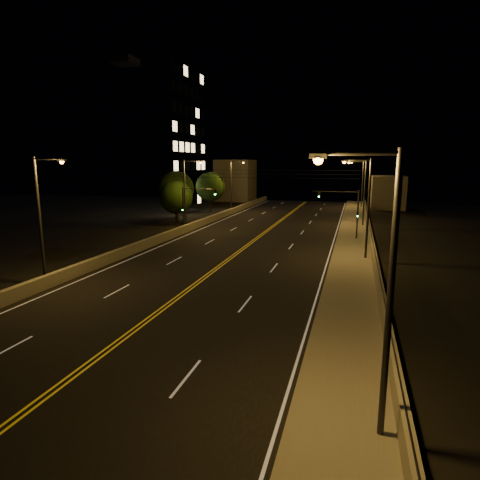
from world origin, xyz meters
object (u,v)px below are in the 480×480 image
(streetlight_0, at_px, (381,281))
(tree_2, at_px, (210,187))
(streetlight_2, at_px, (362,189))
(traffic_signal_right, at_px, (348,208))
(streetlight_1, at_px, (365,203))
(traffic_signal_left, at_px, (191,204))
(tree_1, at_px, (176,189))
(tree_0, at_px, (176,197))
(streetlight_4, at_px, (43,213))
(streetlight_6, at_px, (233,183))
(streetlight_3, at_px, (361,181))
(building_tower, at_px, (128,139))
(streetlight_5, at_px, (187,190))

(streetlight_0, height_order, tree_2, streetlight_0)
(streetlight_2, xyz_separation_m, traffic_signal_right, (-1.57, -10.43, -1.57))
(streetlight_1, relative_size, streetlight_2, 1.00)
(tree_2, bearing_deg, streetlight_0, -65.11)
(streetlight_2, bearing_deg, streetlight_1, -90.00)
(traffic_signal_left, distance_m, tree_1, 13.05)
(streetlight_0, height_order, traffic_signal_right, streetlight_0)
(traffic_signal_right, xyz_separation_m, tree_0, (-22.99, 4.94, 0.30))
(streetlight_2, xyz_separation_m, streetlight_4, (-21.43, -33.57, 0.00))
(tree_1, relative_size, tree_2, 1.05)
(streetlight_0, xyz_separation_m, streetlight_1, (0.00, 24.38, 0.00))
(streetlight_6, distance_m, tree_1, 11.87)
(streetlight_0, bearing_deg, streetlight_2, 90.00)
(streetlight_2, xyz_separation_m, tree_2, (-25.59, 10.89, -0.75))
(streetlight_1, distance_m, tree_2, 40.01)
(streetlight_2, xyz_separation_m, streetlight_3, (0.00, 24.12, 0.00))
(streetlight_0, bearing_deg, building_tower, 127.06)
(streetlight_1, bearing_deg, traffic_signal_right, 99.45)
(streetlight_5, xyz_separation_m, building_tower, (-19.29, 18.63, 7.55))
(streetlight_3, height_order, traffic_signal_left, streetlight_3)
(streetlight_4, relative_size, tree_0, 1.44)
(streetlight_3, height_order, streetlight_4, same)
(streetlight_5, distance_m, tree_1, 11.15)
(streetlight_6, bearing_deg, traffic_signal_left, -86.85)
(streetlight_0, bearing_deg, streetlight_5, 121.28)
(streetlight_2, bearing_deg, streetlight_0, -90.00)
(streetlight_5, bearing_deg, streetlight_2, 22.69)
(tree_0, bearing_deg, traffic_signal_left, -48.97)
(streetlight_4, height_order, tree_0, streetlight_4)
(tree_0, bearing_deg, streetlight_6, 79.13)
(building_tower, bearing_deg, tree_0, -43.17)
(traffic_signal_right, xyz_separation_m, building_tower, (-39.15, 20.10, 9.12))
(streetlight_4, relative_size, streetlight_5, 1.00)
(streetlight_0, height_order, tree_1, streetlight_0)
(streetlight_1, bearing_deg, traffic_signal_left, 155.05)
(traffic_signal_left, bearing_deg, tree_2, 104.02)
(tree_0, bearing_deg, streetlight_0, -57.63)
(streetlight_0, xyz_separation_m, streetlight_5, (-21.43, 35.28, 0.00))
(streetlight_3, relative_size, tree_1, 1.22)
(streetlight_2, distance_m, tree_0, 25.20)
(tree_1, xyz_separation_m, tree_2, (1.73, 10.40, -0.21))
(streetlight_5, relative_size, tree_1, 1.22)
(streetlight_4, bearing_deg, tree_0, 96.35)
(streetlight_4, distance_m, traffic_signal_right, 30.53)
(streetlight_0, height_order, building_tower, building_tower)
(streetlight_4, relative_size, tree_2, 1.27)
(streetlight_2, height_order, streetlight_5, same)
(streetlight_4, height_order, building_tower, building_tower)
(streetlight_4, height_order, streetlight_5, same)
(building_tower, height_order, tree_2, building_tower)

